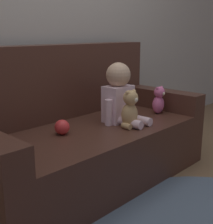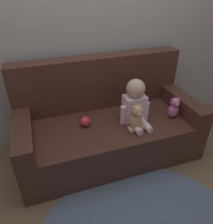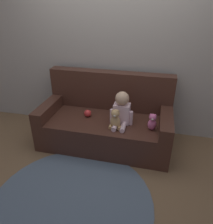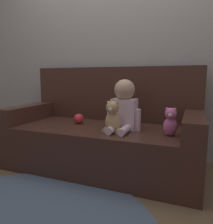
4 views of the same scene
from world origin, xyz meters
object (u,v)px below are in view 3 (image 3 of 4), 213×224
teddy_bear_brown (115,120)px  toy_ball (88,113)px  couch (106,121)px  plush_toy_side (152,122)px  person_baby (122,110)px

teddy_bear_brown → toy_ball: 0.48m
teddy_bear_brown → toy_ball: size_ratio=2.67×
couch → teddy_bear_brown: bearing=-57.5°
toy_ball → couch: bearing=18.3°
couch → teddy_bear_brown: size_ratio=6.77×
teddy_bear_brown → toy_ball: teddy_bear_brown is taller
couch → plush_toy_side: 0.70m
person_baby → toy_ball: bearing=172.0°
teddy_bear_brown → plush_toy_side: 0.46m
person_baby → toy_ball: 0.51m
toy_ball → plush_toy_side: bearing=-9.0°
plush_toy_side → toy_ball: bearing=171.0°
teddy_bear_brown → person_baby: bearing=70.0°
plush_toy_side → toy_ball: size_ratio=2.26×
person_baby → plush_toy_side: (0.40, -0.07, -0.09)m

